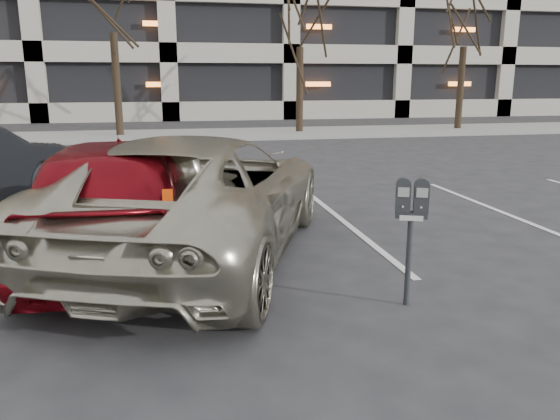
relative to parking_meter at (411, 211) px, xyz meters
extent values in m
plane|color=#28282B|center=(-1.00, 0.89, -0.96)|extent=(140.00, 140.00, 0.00)
cube|color=gray|center=(-1.00, 16.89, -0.90)|extent=(80.00, 4.00, 0.12)
cube|color=silver|center=(-2.40, 3.19, -0.95)|extent=(0.10, 5.20, 0.00)
cube|color=silver|center=(0.40, 3.19, -0.95)|extent=(0.10, 5.20, 0.00)
cube|color=silver|center=(3.20, 3.19, -0.95)|extent=(0.10, 5.20, 0.00)
cylinder|color=black|center=(-4.00, 16.89, 0.95)|extent=(0.28, 0.28, 3.82)
cylinder|color=black|center=(3.00, 16.89, 0.74)|extent=(0.28, 0.28, 3.39)
cylinder|color=black|center=(10.00, 16.89, 0.78)|extent=(0.28, 0.28, 3.49)
cylinder|color=black|center=(0.00, 0.00, -0.51)|extent=(0.06, 0.06, 0.90)
cube|color=black|center=(0.00, 0.00, -0.04)|extent=(0.32, 0.20, 0.06)
cube|color=silver|center=(-0.02, -0.05, -0.06)|extent=(0.21, 0.09, 0.05)
cube|color=gray|center=(-0.10, -0.03, 0.19)|extent=(0.10, 0.05, 0.09)
cube|color=gray|center=(0.06, -0.09, 0.19)|extent=(0.10, 0.05, 0.09)
imported|color=#B2AC97|center=(-1.93, 2.06, -0.19)|extent=(4.37, 6.05, 1.53)
cube|color=#F03E05|center=(-2.28, 1.10, 0.57)|extent=(0.10, 0.20, 0.01)
imported|color=maroon|center=(-2.86, 2.15, -0.17)|extent=(2.04, 4.69, 1.57)
camera|label=1|loc=(-2.25, -4.70, 1.23)|focal=35.00mm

